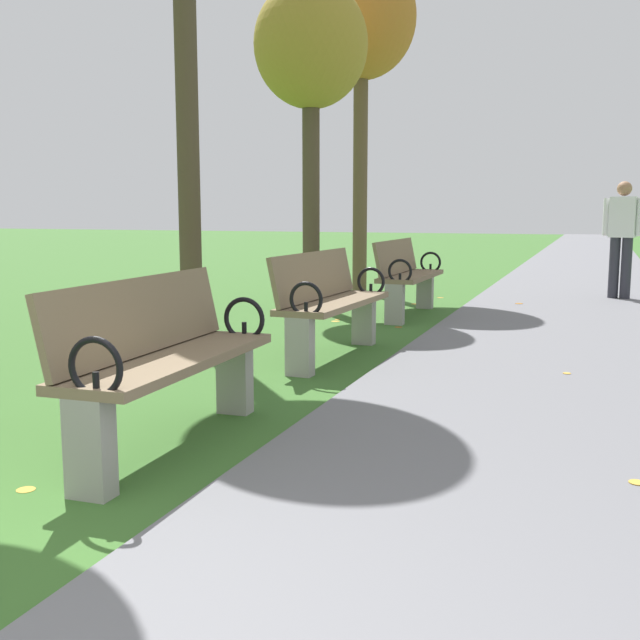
% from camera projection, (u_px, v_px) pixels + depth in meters
% --- Properties ---
extents(paved_walkway, '(2.62, 44.00, 0.02)m').
position_uv_depth(paved_walkway, '(584.00, 263.00, 17.77)').
color(paved_walkway, slate).
rests_on(paved_walkway, ground).
extents(park_bench_2, '(0.51, 1.61, 0.90)m').
position_uv_depth(park_bench_2, '(165.00, 357.00, 3.98)').
color(park_bench_2, '#7A664C').
rests_on(park_bench_2, ground).
extents(park_bench_3, '(0.53, 1.62, 0.90)m').
position_uv_depth(park_bench_3, '(329.00, 301.00, 6.40)').
color(park_bench_3, '#7A664C').
rests_on(park_bench_3, ground).
extents(park_bench_4, '(0.49, 1.60, 0.90)m').
position_uv_depth(park_bench_4, '(407.00, 275.00, 8.98)').
color(park_bench_4, '#7A664C').
rests_on(park_bench_4, ground).
extents(tree_4, '(1.42, 1.42, 4.06)m').
position_uv_depth(tree_4, '(311.00, 51.00, 9.42)').
color(tree_4, '#4C3D2D').
rests_on(tree_4, ground).
extents(tree_5, '(1.61, 1.61, 4.91)m').
position_uv_depth(tree_5, '(361.00, 23.00, 11.09)').
color(tree_5, brown).
rests_on(tree_5, ground).
extents(pedestrian_walking, '(0.52, 0.28, 1.62)m').
position_uv_depth(pedestrian_walking, '(622.00, 233.00, 10.54)').
color(pedestrian_walking, '#2D2D38').
rests_on(pedestrian_walking, paved_walkway).
extents(scattered_leaves, '(4.95, 10.06, 0.02)m').
position_uv_depth(scattered_leaves, '(360.00, 344.00, 7.11)').
color(scattered_leaves, gold).
rests_on(scattered_leaves, ground).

